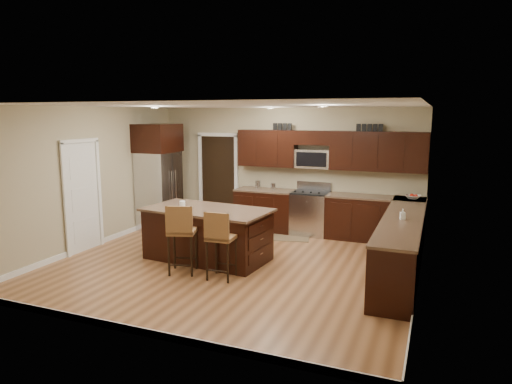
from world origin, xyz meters
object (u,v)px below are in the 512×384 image
at_px(range, 310,213).
at_px(island, 208,236).
at_px(stool_right, 220,237).
at_px(stool_mid, 181,231).
at_px(refrigerator, 159,175).

xyz_separation_m(range, island, (-1.24, -2.35, -0.04)).
xyz_separation_m(island, stool_right, (0.66, -0.84, 0.25)).
xyz_separation_m(stool_mid, refrigerator, (-2.04, 2.44, 0.50)).
bearing_deg(island, stool_right, -46.62).
bearing_deg(island, range, 67.35).
xyz_separation_m(island, refrigerator, (-2.06, 1.59, 0.78)).
bearing_deg(stool_mid, refrigerator, 111.89).
relative_size(stool_mid, refrigerator, 0.49).
relative_size(island, refrigerator, 0.98).
distance_m(island, refrigerator, 2.72).
distance_m(range, refrigerator, 3.46).
xyz_separation_m(island, stool_mid, (-0.02, -0.84, 0.28)).
xyz_separation_m(stool_mid, stool_right, (0.69, -0.00, -0.03)).
distance_m(range, stool_mid, 3.44).
relative_size(island, stool_mid, 2.01).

